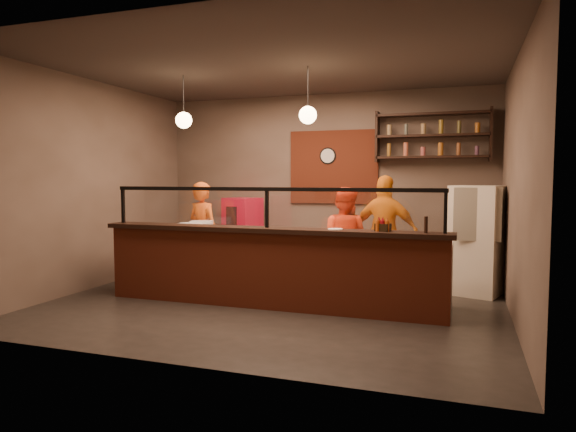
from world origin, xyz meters
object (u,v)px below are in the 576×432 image
at_px(fridge, 476,240).
at_px(condiment_caddy, 383,227).
at_px(cook_left, 203,233).
at_px(pizza_dough, 254,235).
at_px(wall_clock, 328,156).
at_px(pepper_mill, 426,225).
at_px(cook_mid, 344,241).
at_px(red_cooler, 243,234).
at_px(cook_right, 385,233).

bearing_deg(fridge, condiment_caddy, -105.46).
height_order(cook_left, pizza_dough, cook_left).
relative_size(wall_clock, pepper_mill, 1.54).
relative_size(cook_mid, pizza_dough, 2.76).
relative_size(fridge, red_cooler, 1.19).
xyz_separation_m(cook_right, pizza_dough, (-1.69, -1.13, 0.03)).
bearing_deg(cook_left, pepper_mill, -178.35).
bearing_deg(pizza_dough, cook_left, 150.67).
bearing_deg(red_cooler, pepper_mill, -18.59).
relative_size(cook_left, cook_mid, 1.04).
relative_size(cook_mid, condiment_caddy, 9.35).
bearing_deg(wall_clock, pizza_dough, -101.85).
relative_size(cook_left, pizza_dough, 2.88).
relative_size(pizza_dough, condiment_caddy, 3.39).
bearing_deg(pepper_mill, wall_clock, 124.46).
xyz_separation_m(cook_left, pepper_mill, (3.52, -1.11, 0.34)).
xyz_separation_m(wall_clock, condiment_caddy, (1.40, -2.73, -0.99)).
relative_size(fridge, pepper_mill, 8.19).
xyz_separation_m(wall_clock, red_cooler, (-1.54, -0.31, -1.43)).
xyz_separation_m(cook_left, cook_right, (2.82, 0.49, 0.05)).
xyz_separation_m(cook_left, condiment_caddy, (3.02, -1.07, 0.29)).
distance_m(cook_mid, pepper_mill, 1.73).
height_order(fridge, condiment_caddy, fridge).
bearing_deg(red_cooler, cook_mid, -13.68).
distance_m(wall_clock, cook_mid, 2.19).
bearing_deg(cook_mid, condiment_caddy, 134.03).
relative_size(condiment_caddy, pepper_mill, 0.86).
bearing_deg(cook_right, cook_mid, 49.36).
height_order(cook_right, pepper_mill, cook_right).
distance_m(cook_left, pizza_dough, 1.31).
height_order(red_cooler, pizza_dough, red_cooler).
distance_m(cook_right, red_cooler, 2.88).
xyz_separation_m(cook_left, fridge, (4.12, 0.63, -0.02)).
xyz_separation_m(cook_right, fridge, (1.30, 0.14, -0.08)).
height_order(fridge, red_cooler, fridge).
relative_size(red_cooler, condiment_caddy, 7.98).
bearing_deg(pepper_mill, pizza_dough, 168.79).
distance_m(wall_clock, pepper_mill, 3.49).
xyz_separation_m(red_cooler, condiment_caddy, (2.93, -2.42, 0.44)).
relative_size(cook_mid, fridge, 0.99).
distance_m(red_cooler, pizza_dough, 2.26).
relative_size(wall_clock, red_cooler, 0.22).
relative_size(cook_right, pepper_mill, 8.96).
relative_size(cook_left, red_cooler, 1.22).
bearing_deg(cook_left, cook_right, -150.94).
bearing_deg(wall_clock, pepper_mill, -55.54).
height_order(wall_clock, cook_left, wall_clock).
relative_size(red_cooler, pizza_dough, 2.35).
height_order(pizza_dough, condiment_caddy, condiment_caddy).
distance_m(cook_mid, red_cooler, 2.56).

